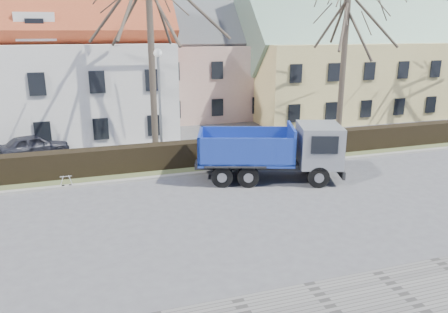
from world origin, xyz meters
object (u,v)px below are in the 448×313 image
object	(u,v)px
dump_truck	(265,152)
streetlight	(160,108)
parked_car_a	(34,145)
cart_frame	(62,182)

from	to	relation	value
dump_truck	streetlight	world-z (taller)	streetlight
dump_truck	parked_car_a	distance (m)	13.51
dump_truck	cart_frame	size ratio (longest dim) A/B	9.85
cart_frame	parked_car_a	bearing A→B (deg)	105.32
parked_car_a	cart_frame	bearing A→B (deg)	176.71
streetlight	parked_car_a	size ratio (longest dim) A/B	1.62
parked_car_a	dump_truck	bearing A→B (deg)	-143.83
streetlight	cart_frame	bearing A→B (deg)	-154.43
cart_frame	dump_truck	bearing A→B (deg)	-10.31
streetlight	parked_car_a	bearing A→B (deg)	151.68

